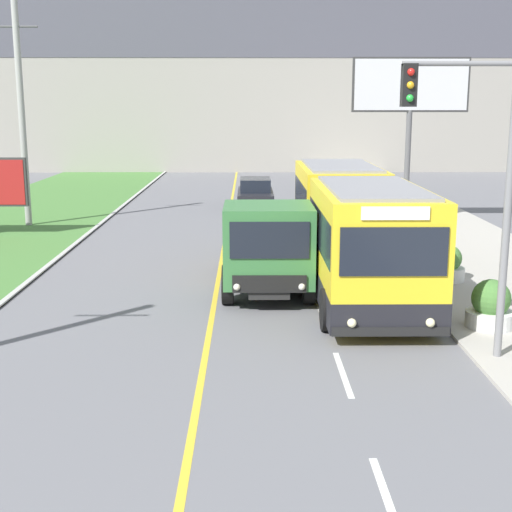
% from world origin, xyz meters
% --- Properties ---
extents(apartment_block_background, '(80.00, 8.04, 24.72)m').
position_xyz_m(apartment_block_background, '(0.00, 58.93, 12.36)').
color(apartment_block_background, gray).
rests_on(apartment_block_background, ground_plane).
extents(city_bus, '(2.74, 12.16, 3.20)m').
position_xyz_m(city_bus, '(3.96, 19.90, 1.63)').
color(city_bus, yellow).
rests_on(city_bus, ground_plane).
extents(dump_truck, '(2.43, 6.14, 2.59)m').
position_xyz_m(dump_truck, '(1.43, 18.43, 1.29)').
color(dump_truck, black).
rests_on(dump_truck, ground_plane).
extents(car_distant, '(1.80, 4.30, 1.45)m').
position_xyz_m(car_distant, '(1.27, 35.91, 0.69)').
color(car_distant, black).
rests_on(car_distant, ground_plane).
extents(utility_pole_far, '(1.80, 0.28, 9.43)m').
position_xyz_m(utility_pole_far, '(-8.65, 30.02, 4.77)').
color(utility_pole_far, '#9E9E99').
rests_on(utility_pole_far, ground_plane).
extents(traffic_light_mast, '(2.28, 0.32, 6.30)m').
position_xyz_m(traffic_light_mast, '(5.41, 13.17, 3.99)').
color(traffic_light_mast, slate).
rests_on(traffic_light_mast, ground_plane).
extents(billboard_large, '(4.89, 0.24, 7.09)m').
position_xyz_m(billboard_large, '(7.71, 29.82, 5.60)').
color(billboard_large, '#59595B').
rests_on(billboard_large, ground_plane).
extents(planter_round_near, '(1.12, 1.12, 1.13)m').
position_xyz_m(planter_round_near, '(6.52, 15.15, 0.56)').
color(planter_round_near, silver).
rests_on(planter_round_near, sidewalk_right).
extents(planter_round_second, '(0.99, 0.99, 1.06)m').
position_xyz_m(planter_round_second, '(6.77, 19.64, 0.54)').
color(planter_round_second, silver).
rests_on(planter_round_second, sidewalk_right).
extents(planter_round_third, '(1.11, 1.11, 1.17)m').
position_xyz_m(planter_round_third, '(6.68, 24.13, 0.59)').
color(planter_round_third, silver).
rests_on(planter_round_third, sidewalk_right).
extents(planter_round_far, '(0.99, 0.99, 1.04)m').
position_xyz_m(planter_round_far, '(6.59, 28.62, 0.53)').
color(planter_round_far, silver).
rests_on(planter_round_far, sidewalk_right).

